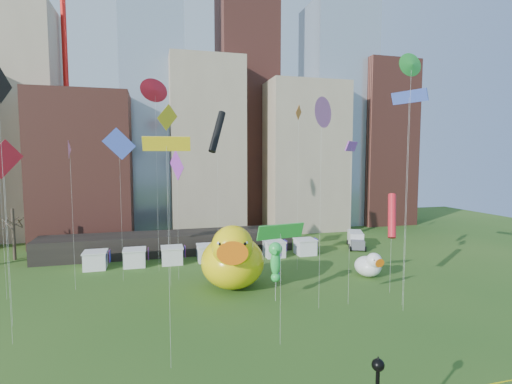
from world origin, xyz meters
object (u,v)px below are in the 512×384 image
object	(u,v)px
small_duck	(369,265)
seahorse_green	(276,259)
seahorse_purple	(277,261)
box_truck	(356,240)
big_duck	(233,258)

from	to	relation	value
small_duck	seahorse_green	size ratio (longest dim) A/B	0.71
seahorse_purple	box_truck	xyz separation A→B (m)	(18.84, 15.46, -1.73)
small_duck	seahorse_purple	distance (m)	12.44
box_truck	small_duck	bearing A→B (deg)	-91.35
seahorse_green	box_truck	bearing A→B (deg)	68.25
big_duck	small_duck	xyz separation A→B (m)	(17.29, -0.05, -2.02)
box_truck	seahorse_purple	bearing A→B (deg)	-118.13
seahorse_purple	small_duck	bearing A→B (deg)	6.08
seahorse_green	seahorse_purple	size ratio (longest dim) A/B	1.41
seahorse_purple	seahorse_green	bearing A→B (deg)	-106.61
small_duck	box_truck	xyz separation A→B (m)	(6.52, 14.73, -0.18)
small_duck	seahorse_purple	world-z (taller)	seahorse_purple
seahorse_purple	box_truck	bearing A→B (deg)	42.08
small_duck	seahorse_purple	bearing A→B (deg)	175.43
big_duck	small_duck	world-z (taller)	big_duck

